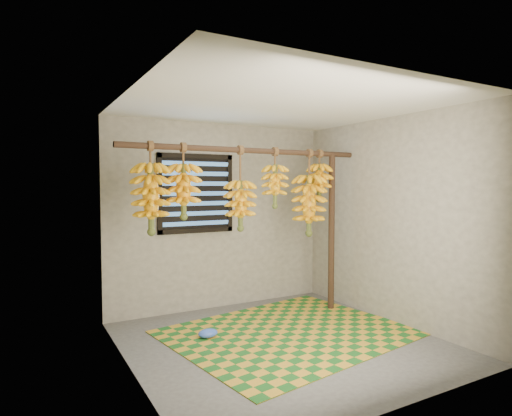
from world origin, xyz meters
TOP-DOWN VIEW (x-y plane):
  - floor at (0.00, 0.00)m, footprint 3.00×3.00m
  - ceiling at (0.00, 0.00)m, footprint 3.00×3.00m
  - wall_back at (0.00, 1.50)m, footprint 3.00×0.01m
  - wall_left at (-1.50, 0.00)m, footprint 0.01×3.00m
  - wall_right at (1.50, 0.00)m, footprint 0.01×3.00m
  - window at (-0.35, 1.48)m, footprint 1.00×0.04m
  - hanging_pole at (0.00, 0.70)m, footprint 3.00×0.06m
  - support_post at (1.20, 0.70)m, footprint 0.08×0.08m
  - woven_mat at (0.23, 0.20)m, footprint 2.74×2.33m
  - plastic_bag at (-0.62, 0.48)m, footprint 0.23×0.17m
  - banana_bunch_a at (-1.14, 0.70)m, footprint 0.37×0.37m
  - banana_bunch_b at (-0.79, 0.70)m, footprint 0.35×0.35m
  - banana_bunch_c at (-0.12, 0.70)m, footprint 0.34×0.34m
  - banana_bunch_d at (0.34, 0.70)m, footprint 0.31×0.31m
  - banana_bunch_e at (0.84, 0.70)m, footprint 0.40×0.40m
  - banana_bunch_f at (1.00, 0.70)m, footprint 0.31×0.31m

SIDE VIEW (x-z plane):
  - floor at x=0.00m, z-range -0.01..0.00m
  - woven_mat at x=0.23m, z-range 0.00..0.01m
  - plastic_bag at x=-0.62m, z-range 0.01..0.10m
  - support_post at x=1.20m, z-range 0.00..2.00m
  - wall_back at x=0.00m, z-range 0.00..2.40m
  - wall_left at x=-1.50m, z-range 0.00..2.40m
  - wall_right at x=1.50m, z-range 0.00..2.40m
  - banana_bunch_e at x=0.84m, z-range 0.83..1.89m
  - banana_bunch_c at x=-0.12m, z-range 0.90..1.86m
  - banana_bunch_a at x=-1.14m, z-range 1.00..1.94m
  - window at x=-0.35m, z-range 1.00..2.00m
  - banana_bunch_b at x=-0.79m, z-range 1.14..1.94m
  - banana_bunch_d at x=0.34m, z-range 1.24..1.95m
  - banana_bunch_f at x=1.00m, z-range 1.32..1.96m
  - hanging_pole at x=0.00m, z-range 1.97..2.03m
  - ceiling at x=0.00m, z-range 2.40..2.41m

